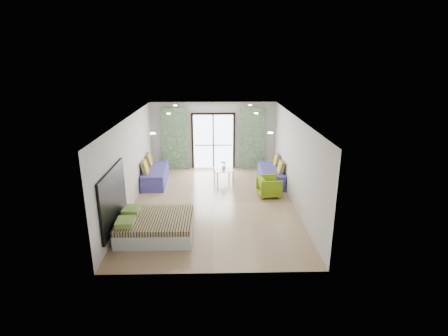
{
  "coord_description": "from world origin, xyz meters",
  "views": [
    {
      "loc": [
        0.08,
        -10.16,
        4.4
      ],
      "look_at": [
        0.34,
        0.02,
        1.15
      ],
      "focal_mm": 28.0,
      "sensor_mm": 36.0,
      "label": 1
    }
  ],
  "objects_px": {
    "bed": "(155,226)",
    "armchair": "(269,186)",
    "daybed_right": "(271,175)",
    "daybed_left": "(155,175)",
    "coffee_table": "(223,170)"
  },
  "relations": [
    {
      "from": "daybed_left",
      "to": "coffee_table",
      "type": "relative_size",
      "value": 2.6
    },
    {
      "from": "coffee_table",
      "to": "armchair",
      "type": "height_order",
      "value": "coffee_table"
    },
    {
      "from": "daybed_left",
      "to": "bed",
      "type": "bearing_deg",
      "value": -82.62
    },
    {
      "from": "armchair",
      "to": "bed",
      "type": "bearing_deg",
      "value": 121.61
    },
    {
      "from": "daybed_left",
      "to": "coffee_table",
      "type": "xyz_separation_m",
      "value": [
        2.49,
        0.24,
        0.08
      ]
    },
    {
      "from": "bed",
      "to": "armchair",
      "type": "relative_size",
      "value": 2.56
    },
    {
      "from": "daybed_left",
      "to": "daybed_right",
      "type": "height_order",
      "value": "daybed_left"
    },
    {
      "from": "bed",
      "to": "armchair",
      "type": "xyz_separation_m",
      "value": [
        3.32,
        2.62,
        0.1
      ]
    },
    {
      "from": "bed",
      "to": "coffee_table",
      "type": "bearing_deg",
      "value": 66.2
    },
    {
      "from": "bed",
      "to": "daybed_left",
      "type": "height_order",
      "value": "daybed_left"
    },
    {
      "from": "daybed_left",
      "to": "armchair",
      "type": "distance_m",
      "value": 4.18
    },
    {
      "from": "bed",
      "to": "daybed_right",
      "type": "height_order",
      "value": "daybed_right"
    },
    {
      "from": "bed",
      "to": "daybed_left",
      "type": "distance_m",
      "value": 4.01
    },
    {
      "from": "armchair",
      "to": "daybed_right",
      "type": "bearing_deg",
      "value": -18.64
    },
    {
      "from": "bed",
      "to": "armchair",
      "type": "distance_m",
      "value": 4.23
    }
  ]
}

